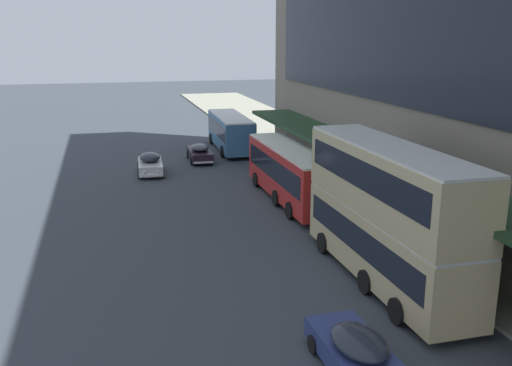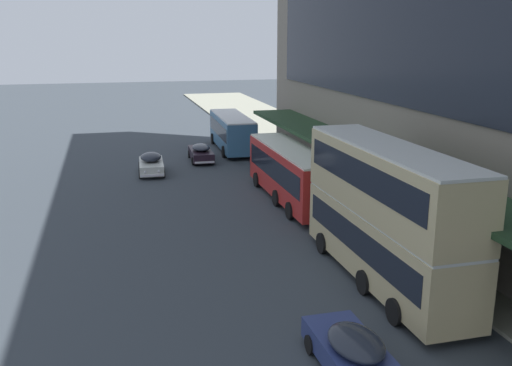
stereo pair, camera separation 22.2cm
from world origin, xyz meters
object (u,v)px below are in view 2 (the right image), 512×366
object	(u,v)px
transit_bus_kerbside_front	(232,130)
transit_bus_kerbside_rear	(386,211)
sedan_lead_mid	(353,352)
sedan_lead_near	(151,164)
sedan_far_back	(201,152)
transit_bus_kerbside_far	(291,171)

from	to	relation	value
transit_bus_kerbside_front	transit_bus_kerbside_rear	size ratio (longest dim) A/B	0.89
transit_bus_kerbside_front	sedan_lead_mid	bearing A→B (deg)	-96.21
transit_bus_kerbside_rear	sedan_lead_near	distance (m)	23.71
sedan_lead_near	transit_bus_kerbside_rear	bearing A→B (deg)	-70.40
transit_bus_kerbside_rear	sedan_lead_mid	size ratio (longest dim) A/B	2.43
transit_bus_kerbside_rear	sedan_far_back	distance (m)	26.01
transit_bus_kerbside_far	sedan_lead_near	size ratio (longest dim) A/B	2.56
transit_bus_kerbside_rear	transit_bus_kerbside_far	xyz separation A→B (m)	(0.03, 12.61, -1.24)
sedan_far_back	sedan_lead_near	bearing A→B (deg)	-141.65
transit_bus_kerbside_rear	transit_bus_kerbside_far	size ratio (longest dim) A/B	0.98
sedan_lead_mid	sedan_far_back	bearing A→B (deg)	89.32
transit_bus_kerbside_far	sedan_lead_near	bearing A→B (deg)	129.57
transit_bus_kerbside_rear	sedan_lead_mid	distance (m)	7.53
transit_bus_kerbside_rear	sedan_lead_mid	world-z (taller)	transit_bus_kerbside_rear
sedan_lead_mid	sedan_lead_near	size ratio (longest dim) A/B	1.04
transit_bus_kerbside_front	transit_bus_kerbside_far	size ratio (longest dim) A/B	0.88
sedan_lead_near	sedan_far_back	size ratio (longest dim) A/B	0.93
transit_bus_kerbside_front	sedan_lead_near	bearing A→B (deg)	-136.92
transit_bus_kerbside_front	transit_bus_kerbside_far	xyz separation A→B (m)	(0.12, -16.92, 0.13)
transit_bus_kerbside_far	sedan_lead_near	world-z (taller)	transit_bus_kerbside_far
transit_bus_kerbside_far	sedan_lead_mid	xyz separation A→B (m)	(-3.98, -18.54, -1.22)
transit_bus_kerbside_far	sedan_lead_mid	distance (m)	19.00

